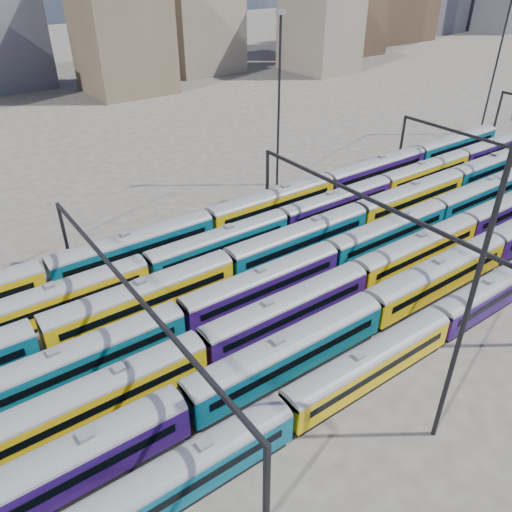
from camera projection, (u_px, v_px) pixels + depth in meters
ground at (302, 284)px, 57.09m from camera, size 500.00×500.00×0.00m
rake_0 at (438, 321)px, 47.56m from camera, size 111.45×2.72×4.56m
rake_1 at (438, 273)px, 54.07m from camera, size 103.47×3.03×5.10m
rake_2 at (358, 275)px, 54.12m from camera, size 117.51×2.87×4.82m
rake_3 at (331, 254)px, 57.87m from camera, size 117.26×2.86×4.81m
rake_4 at (299, 237)px, 60.95m from camera, size 144.53×3.02×5.08m
rake_5 at (220, 241)px, 60.36m from camera, size 135.10×2.82×4.74m
rake_6 at (209, 221)px, 64.48m from camera, size 124.31×3.03×5.11m
gantry_1 at (130, 296)px, 43.60m from camera, size 0.35×40.35×8.03m
gantry_2 at (370, 208)px, 58.50m from camera, size 0.35×40.35×8.03m
gantry_3 at (512, 155)px, 73.40m from camera, size 0.35×40.35×8.03m
mast_2 at (473, 290)px, 32.07m from camera, size 1.40×0.50×25.60m
mast_3 at (279, 97)px, 73.80m from camera, size 1.40×0.50×25.60m
mast_5 at (497, 63)px, 95.87m from camera, size 1.40×0.50×25.60m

